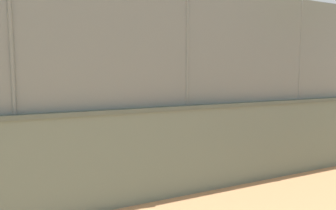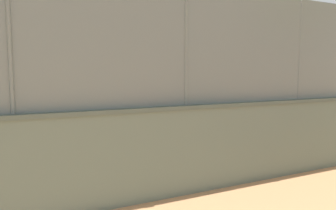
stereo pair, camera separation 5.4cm
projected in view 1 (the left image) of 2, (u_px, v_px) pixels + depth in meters
The scene contains 6 objects.
ground_plane at pixel (75, 117), 17.40m from camera, with size 260.00×260.00×0.00m, color tan.
perimeter_wall at pixel (247, 141), 7.24m from camera, with size 28.69×0.51×1.81m.
fence_panel_on_wall at pixel (249, 48), 7.02m from camera, with size 28.19×0.17×2.37m.
player_at_service_line at pixel (217, 104), 14.83m from camera, with size 0.79×1.02×1.66m.
player_foreground_swinging at pixel (71, 102), 17.05m from camera, with size 0.83×0.69×1.50m.
sports_ball at pixel (259, 93), 14.14m from camera, with size 0.24×0.24×0.24m, color white.
Camera 1 is at (3.13, 17.69, 2.48)m, focal length 34.36 mm.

